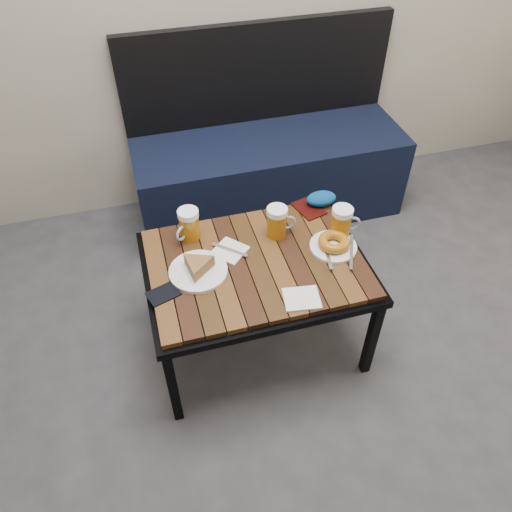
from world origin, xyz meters
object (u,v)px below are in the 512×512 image
object	(u,v)px
beer_mug_centre	(277,222)
passport_burgundy	(309,209)
knit_pouch	(321,199)
bench	(268,166)
passport_navy	(163,294)
plate_pie	(198,268)
beer_mug_left	(189,225)
plate_bagel	(334,244)
beer_mug_right	(342,222)
cafe_table	(256,269)

from	to	relation	value
beer_mug_centre	passport_burgundy	world-z (taller)	beer_mug_centre
passport_burgundy	knit_pouch	size ratio (longest dim) A/B	1.04
passport_burgundy	bench	bearing A→B (deg)	72.80
passport_navy	knit_pouch	xyz separation A→B (m)	(0.72, 0.33, 0.03)
beer_mug_centre	plate_pie	size ratio (longest dim) A/B	0.60
beer_mug_left	passport_burgundy	size ratio (longest dim) A/B	0.97
beer_mug_centre	knit_pouch	world-z (taller)	beer_mug_centre
beer_mug_centre	plate_bagel	distance (m)	0.23
knit_pouch	beer_mug_right	bearing A→B (deg)	-89.25
beer_mug_left	beer_mug_right	size ratio (longest dim) A/B	0.99
passport_navy	passport_burgundy	world-z (taller)	passport_burgundy
plate_pie	knit_pouch	xyz separation A→B (m)	(0.58, 0.26, 0.00)
beer_mug_centre	plate_pie	xyz separation A→B (m)	(-0.34, -0.12, -0.04)
cafe_table	beer_mug_right	xyz separation A→B (m)	(0.36, 0.05, 0.11)
beer_mug_left	cafe_table	bearing A→B (deg)	95.69
plate_bagel	passport_navy	world-z (taller)	plate_bagel
passport_navy	beer_mug_left	bearing A→B (deg)	133.61
beer_mug_left	plate_pie	size ratio (longest dim) A/B	0.60
passport_navy	passport_burgundy	distance (m)	0.73
plate_bagel	bench	bearing A→B (deg)	89.58
plate_pie	passport_burgundy	size ratio (longest dim) A/B	1.61
beer_mug_left	knit_pouch	size ratio (longest dim) A/B	1.01
bench	beer_mug_right	size ratio (longest dim) A/B	10.64
cafe_table	beer_mug_right	bearing A→B (deg)	8.60
bench	plate_pie	bearing A→B (deg)	-121.39
beer_mug_right	passport_burgundy	distance (m)	0.21
beer_mug_left	passport_navy	distance (m)	0.32
beer_mug_right	passport_burgundy	world-z (taller)	beer_mug_right
bench	cafe_table	world-z (taller)	bench
passport_burgundy	beer_mug_centre	bearing A→B (deg)	-162.91
plate_pie	passport_burgundy	xyz separation A→B (m)	(0.52, 0.24, -0.02)
plate_bagel	passport_burgundy	distance (m)	0.25
beer_mug_right	plate_pie	world-z (taller)	beer_mug_right
passport_navy	beer_mug_centre	bearing A→B (deg)	93.98
beer_mug_right	knit_pouch	world-z (taller)	beer_mug_right
bench	plate_pie	xyz separation A→B (m)	(-0.53, -0.88, 0.22)
bench	beer_mug_centre	distance (m)	0.82
plate_pie	passport_navy	size ratio (longest dim) A/B	2.00
bench	passport_burgundy	xyz separation A→B (m)	(-0.01, -0.64, 0.20)
beer_mug_centre	knit_pouch	distance (m)	0.28
plate_pie	passport_burgundy	bearing A→B (deg)	24.74
cafe_table	beer_mug_centre	size ratio (longest dim) A/B	6.45
plate_bagel	passport_navy	size ratio (longest dim) A/B	2.16
cafe_table	plate_bagel	distance (m)	0.31
cafe_table	passport_navy	world-z (taller)	passport_navy
plate_bagel	knit_pouch	distance (m)	0.28
beer_mug_right	bench	bearing A→B (deg)	102.83
cafe_table	passport_burgundy	world-z (taller)	passport_burgundy
plate_pie	plate_bagel	xyz separation A→B (m)	(0.53, -0.01, -0.00)
cafe_table	plate_bagel	xyz separation A→B (m)	(0.31, -0.01, 0.06)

